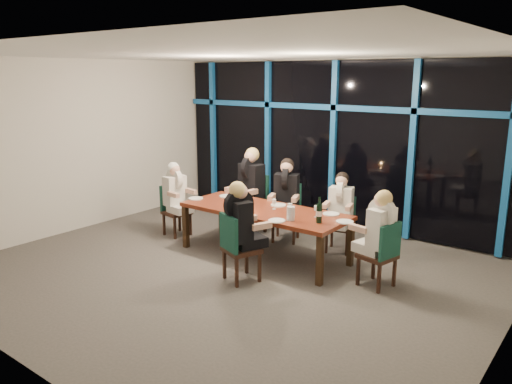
# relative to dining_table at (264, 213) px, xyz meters

# --- Properties ---
(room) EXTENTS (7.04, 7.00, 3.02)m
(room) POSITION_rel_dining_table_xyz_m (0.00, -0.80, 1.34)
(room) COLOR #57524D
(room) RESTS_ON ground
(window_wall) EXTENTS (6.86, 0.43, 2.94)m
(window_wall) POSITION_rel_dining_table_xyz_m (0.01, 2.13, 0.87)
(window_wall) COLOR black
(window_wall) RESTS_ON ground
(dining_table) EXTENTS (2.60, 1.00, 0.75)m
(dining_table) POSITION_rel_dining_table_xyz_m (0.00, 0.00, 0.00)
(dining_table) COLOR maroon
(dining_table) RESTS_ON ground
(chair_far_left) EXTENTS (0.53, 0.53, 1.02)m
(chair_far_left) POSITION_rel_dining_table_xyz_m (-0.90, 0.90, -0.11)
(chair_far_left) COLOR black
(chair_far_left) RESTS_ON ground
(chair_far_mid) EXTENTS (0.57, 0.57, 0.95)m
(chair_far_mid) POSITION_rel_dining_table_xyz_m (-0.18, 0.89, -0.15)
(chair_far_mid) COLOR black
(chair_far_mid) RESTS_ON ground
(chair_far_right) EXTENTS (0.49, 0.49, 0.86)m
(chair_far_right) POSITION_rel_dining_table_xyz_m (0.80, 0.96, -0.20)
(chair_far_right) COLOR black
(chair_far_right) RESTS_ON ground
(chair_end_left) EXTENTS (0.46, 0.46, 0.87)m
(chair_end_left) POSITION_rel_dining_table_xyz_m (-1.88, -0.08, -0.19)
(chair_end_left) COLOR black
(chair_end_left) RESTS_ON ground
(chair_end_right) EXTENTS (0.49, 0.49, 0.89)m
(chair_end_right) POSITION_rel_dining_table_xyz_m (1.92, -0.02, -0.18)
(chair_end_right) COLOR black
(chair_end_right) RESTS_ON ground
(chair_near_mid) EXTENTS (0.57, 0.57, 0.94)m
(chair_near_mid) POSITION_rel_dining_table_xyz_m (0.28, -1.01, -0.16)
(chair_near_mid) COLOR black
(chair_near_mid) RESTS_ON ground
(diner_far_left) EXTENTS (0.54, 0.66, 1.00)m
(diner_far_left) POSITION_rel_dining_table_xyz_m (-0.91, 0.81, 0.30)
(diner_far_left) COLOR black
(diner_far_left) RESTS_ON ground
(diner_far_mid) EXTENTS (0.58, 0.65, 0.92)m
(diner_far_mid) POSITION_rel_dining_table_xyz_m (-0.15, 0.82, 0.22)
(diner_far_mid) COLOR black
(diner_far_mid) RESTS_ON ground
(diner_far_right) EXTENTS (0.49, 0.58, 0.84)m
(diner_far_right) POSITION_rel_dining_table_xyz_m (0.82, 0.89, 0.15)
(diner_far_right) COLOR silver
(diner_far_right) RESTS_ON ground
(diner_end_left) EXTENTS (0.57, 0.47, 0.85)m
(diner_end_left) POSITION_rel_dining_table_xyz_m (-1.81, -0.09, 0.15)
(diner_end_left) COLOR silver
(diner_end_left) RESTS_ON ground
(diner_end_right) EXTENTS (0.60, 0.50, 0.87)m
(diner_end_right) POSITION_rel_dining_table_xyz_m (1.85, -0.00, 0.17)
(diner_end_right) COLOR silver
(diner_end_right) RESTS_ON ground
(diner_near_mid) EXTENTS (0.58, 0.64, 0.92)m
(diner_near_mid) POSITION_rel_dining_table_xyz_m (0.31, -0.93, 0.22)
(diner_near_mid) COLOR black
(diner_near_mid) RESTS_ON ground
(plate_far_left) EXTENTS (0.24, 0.24, 0.01)m
(plate_far_left) POSITION_rel_dining_table_xyz_m (-0.97, 0.25, 0.08)
(plate_far_left) COLOR white
(plate_far_left) RESTS_ON dining_table
(plate_far_mid) EXTENTS (0.24, 0.24, 0.01)m
(plate_far_mid) POSITION_rel_dining_table_xyz_m (0.06, 0.29, 0.08)
(plate_far_mid) COLOR white
(plate_far_mid) RESTS_ON dining_table
(plate_far_right) EXTENTS (0.24, 0.24, 0.01)m
(plate_far_right) POSITION_rel_dining_table_xyz_m (0.96, 0.34, 0.08)
(plate_far_right) COLOR white
(plate_far_right) RESTS_ON dining_table
(plate_end_left) EXTENTS (0.24, 0.24, 0.01)m
(plate_end_left) POSITION_rel_dining_table_xyz_m (-1.25, -0.18, 0.08)
(plate_end_left) COLOR white
(plate_end_left) RESTS_ON dining_table
(plate_end_right) EXTENTS (0.24, 0.24, 0.01)m
(plate_end_right) POSITION_rel_dining_table_xyz_m (1.28, 0.12, 0.08)
(plate_end_right) COLOR white
(plate_end_right) RESTS_ON dining_table
(plate_near_mid) EXTENTS (0.24, 0.24, 0.01)m
(plate_near_mid) POSITION_rel_dining_table_xyz_m (0.52, -0.41, 0.08)
(plate_near_mid) COLOR white
(plate_near_mid) RESTS_ON dining_table
(wine_bottle) EXTENTS (0.08, 0.08, 0.36)m
(wine_bottle) POSITION_rel_dining_table_xyz_m (1.02, -0.12, 0.21)
(wine_bottle) COLOR black
(wine_bottle) RESTS_ON dining_table
(water_pitcher) EXTENTS (0.12, 0.11, 0.20)m
(water_pitcher) POSITION_rel_dining_table_xyz_m (0.66, -0.26, 0.17)
(water_pitcher) COLOR silver
(water_pitcher) RESTS_ON dining_table
(tea_light) EXTENTS (0.05, 0.05, 0.03)m
(tea_light) POSITION_rel_dining_table_xyz_m (-0.11, -0.30, 0.08)
(tea_light) COLOR #F0A348
(tea_light) RESTS_ON dining_table
(wine_glass_a) EXTENTS (0.07, 0.07, 0.18)m
(wine_glass_a) POSITION_rel_dining_table_xyz_m (-0.26, -0.13, 0.20)
(wine_glass_a) COLOR silver
(wine_glass_a) RESTS_ON dining_table
(wine_glass_b) EXTENTS (0.06, 0.06, 0.16)m
(wine_glass_b) POSITION_rel_dining_table_xyz_m (0.13, 0.08, 0.18)
(wine_glass_b) COLOR silver
(wine_glass_b) RESTS_ON dining_table
(wine_glass_c) EXTENTS (0.07, 0.07, 0.17)m
(wine_glass_c) POSITION_rel_dining_table_xyz_m (0.50, -0.06, 0.20)
(wine_glass_c) COLOR white
(wine_glass_c) RESTS_ON dining_table
(wine_glass_d) EXTENTS (0.07, 0.07, 0.19)m
(wine_glass_d) POSITION_rel_dining_table_xyz_m (-0.72, 0.12, 0.21)
(wine_glass_d) COLOR silver
(wine_glass_d) RESTS_ON dining_table
(wine_glass_e) EXTENTS (0.06, 0.06, 0.17)m
(wine_glass_e) POSITION_rel_dining_table_xyz_m (0.85, 0.10, 0.19)
(wine_glass_e) COLOR silver
(wine_glass_e) RESTS_ON dining_table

